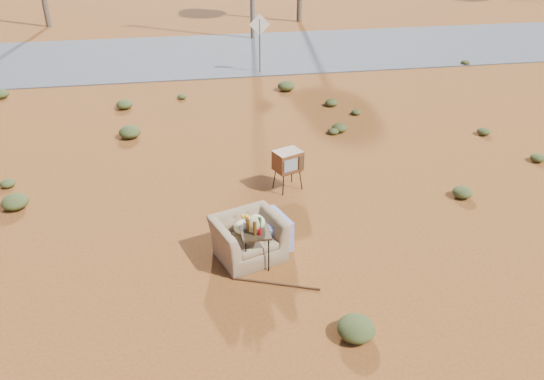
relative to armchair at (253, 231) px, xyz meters
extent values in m
plane|color=brown|center=(0.39, -0.48, -0.49)|extent=(140.00, 140.00, 0.00)
cube|color=#565659|center=(0.39, 14.52, -0.47)|extent=(140.00, 7.00, 0.04)
imported|color=olive|center=(-0.09, -0.05, 0.03)|extent=(1.40, 1.13, 1.06)
ellipsoid|color=#ECDF90|center=(-0.16, -0.02, 0.12)|extent=(0.38, 0.38, 0.22)
ellipsoid|color=#ECDF90|center=(0.02, -0.23, 0.32)|extent=(0.34, 0.17, 0.34)
cube|color=navy|center=(0.40, 0.23, -0.18)|extent=(0.73, 0.91, 0.62)
cube|color=black|center=(1.13, 2.37, -0.02)|extent=(0.63, 0.56, 0.03)
cylinder|color=black|center=(0.98, 2.11, -0.26)|extent=(0.03, 0.03, 0.47)
cylinder|color=black|center=(1.42, 2.29, -0.26)|extent=(0.03, 0.03, 0.47)
cylinder|color=black|center=(0.84, 2.45, -0.26)|extent=(0.03, 0.03, 0.47)
cylinder|color=black|center=(1.28, 2.63, -0.26)|extent=(0.03, 0.03, 0.47)
cube|color=brown|center=(1.13, 2.37, 0.22)|extent=(0.71, 0.64, 0.45)
cube|color=gray|center=(1.14, 2.12, 0.22)|extent=(0.33, 0.15, 0.28)
cube|color=#472D19|center=(1.41, 2.23, 0.22)|extent=(0.13, 0.07, 0.32)
cube|color=#322312|center=(-0.01, -0.37, 0.21)|extent=(0.51, 0.51, 0.04)
cylinder|color=black|center=(-0.21, -0.58, -0.14)|extent=(0.02, 0.02, 0.71)
cylinder|color=black|center=(0.20, -0.57, -0.14)|extent=(0.02, 0.02, 0.71)
cylinder|color=black|center=(-0.21, -0.18, -0.14)|extent=(0.02, 0.02, 0.71)
cylinder|color=black|center=(0.19, -0.17, -0.14)|extent=(0.02, 0.02, 0.71)
cylinder|color=#55300E|center=(-0.13, -0.33, 0.36)|extent=(0.07, 0.07, 0.26)
cylinder|color=#55300E|center=(-0.03, -0.46, 0.37)|extent=(0.07, 0.07, 0.28)
cylinder|color=#225023|center=(0.09, -0.27, 0.35)|extent=(0.06, 0.06, 0.24)
cylinder|color=red|center=(0.06, -0.47, 0.30)|extent=(0.06, 0.06, 0.13)
cylinder|color=silver|center=(-0.16, -0.22, 0.30)|extent=(0.08, 0.08, 0.14)
ellipsoid|color=#FAAF1A|center=(-0.16, -0.22, 0.46)|extent=(0.16, 0.16, 0.12)
cylinder|color=#522C15|center=(0.25, -0.98, -0.47)|extent=(1.46, 0.59, 0.04)
cylinder|color=brown|center=(1.89, 11.52, 0.51)|extent=(0.06, 0.06, 2.00)
cube|color=silver|center=(1.89, 11.52, 1.31)|extent=(0.78, 0.04, 0.78)
ellipsoid|color=#454C21|center=(-4.81, 2.52, -0.34)|extent=(0.56, 0.56, 0.31)
ellipsoid|color=#454C21|center=(4.89, 1.32, -0.37)|extent=(0.44, 0.44, 0.24)
ellipsoid|color=#454C21|center=(-2.61, 6.02, -0.33)|extent=(0.60, 0.60, 0.33)
ellipsoid|color=#454C21|center=(7.19, 4.52, -0.39)|extent=(0.36, 0.36, 0.20)
ellipsoid|color=#454C21|center=(3.59, 7.52, -0.38)|extent=(0.40, 0.40, 0.22)
ellipsoid|color=#454C21|center=(-1.11, 9.02, -0.41)|extent=(0.30, 0.30, 0.17)
camera|label=1|loc=(-1.05, -8.09, 5.39)|focal=35.00mm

